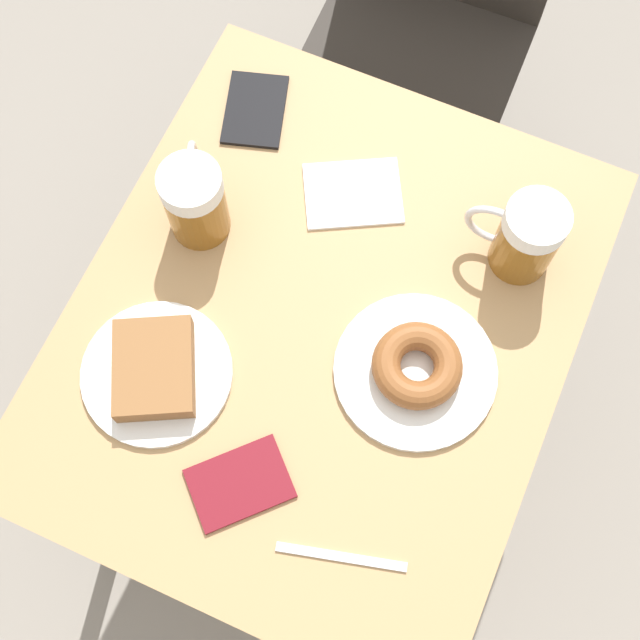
# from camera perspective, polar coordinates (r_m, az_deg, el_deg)

# --- Properties ---
(ground_plane) EXTENTS (8.00, 8.00, 0.00)m
(ground_plane) POSITION_cam_1_polar(r_m,az_deg,el_deg) (1.90, 0.00, -7.46)
(ground_plane) COLOR gray
(table) EXTENTS (0.67, 0.81, 0.70)m
(table) POSITION_cam_1_polar(r_m,az_deg,el_deg) (1.30, 0.00, -1.47)
(table) COLOR tan
(table) RESTS_ON ground_plane
(plate_with_cake) EXTENTS (0.20, 0.20, 0.05)m
(plate_with_cake) POSITION_cam_1_polar(r_m,az_deg,el_deg) (1.21, -10.50, -3.21)
(plate_with_cake) COLOR white
(plate_with_cake) RESTS_ON table
(plate_with_donut) EXTENTS (0.22, 0.22, 0.05)m
(plate_with_donut) POSITION_cam_1_polar(r_m,az_deg,el_deg) (1.19, 6.18, -3.08)
(plate_with_donut) COLOR white
(plate_with_donut) RESTS_ON table
(beer_mug_left) EXTENTS (0.09, 0.13, 0.14)m
(beer_mug_left) POSITION_cam_1_polar(r_m,az_deg,el_deg) (1.24, -7.99, 7.62)
(beer_mug_left) COLOR #8C5619
(beer_mug_left) RESTS_ON table
(beer_mug_center) EXTENTS (0.13, 0.09, 0.14)m
(beer_mug_center) POSITION_cam_1_polar(r_m,az_deg,el_deg) (1.23, 13.04, 5.22)
(beer_mug_center) COLOR #8C5619
(beer_mug_center) RESTS_ON table
(napkin_folded) EXTENTS (0.17, 0.16, 0.00)m
(napkin_folded) POSITION_cam_1_polar(r_m,az_deg,el_deg) (1.31, 2.12, 8.10)
(napkin_folded) COLOR white
(napkin_folded) RESTS_ON table
(fork) EXTENTS (0.16, 0.05, 0.00)m
(fork) POSITION_cam_1_polar(r_m,az_deg,el_deg) (1.16, 1.37, -14.91)
(fork) COLOR silver
(fork) RESTS_ON table
(passport_near_edge) EXTENTS (0.15, 0.15, 0.01)m
(passport_near_edge) POSITION_cam_1_polar(r_m,az_deg,el_deg) (1.17, -5.16, -10.38)
(passport_near_edge) COLOR maroon
(passport_near_edge) RESTS_ON table
(passport_far_edge) EXTENTS (0.12, 0.15, 0.01)m
(passport_far_edge) POSITION_cam_1_polar(r_m,az_deg,el_deg) (1.38, -4.18, 13.28)
(passport_far_edge) COLOR black
(passport_far_edge) RESTS_ON table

